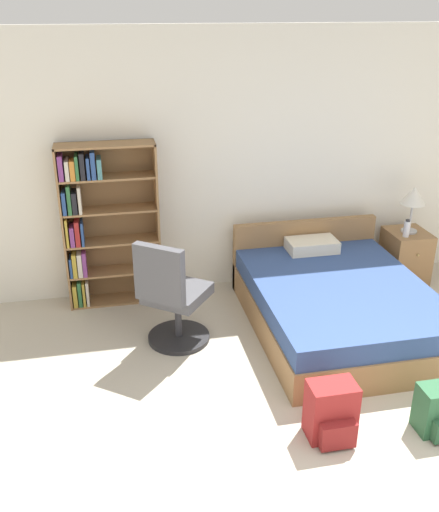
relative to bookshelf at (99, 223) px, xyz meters
The scene contains 9 objects.
ground_plane 3.59m from the bookshelf, 60.64° to the right, with size 14.00×14.00×0.00m, color #BCB29E.
wall_back 1.78m from the bookshelf, ahead, with size 9.00×0.06×2.60m.
bookshelf is the anchor object (origin of this frame).
bed 2.35m from the bookshelf, 23.82° to the right, with size 1.52×2.00×0.72m.
office_chair 1.16m from the bookshelf, 58.93° to the right, with size 0.71×0.72×1.01m.
nightstand 3.24m from the bookshelf, ahead, with size 0.41×0.48×0.56m.
table_lamp 3.19m from the bookshelf, ahead, with size 0.26×0.26×0.49m.
water_bottle 3.10m from the bookshelf, ahead, with size 0.06×0.06×0.19m.
backpack_red 2.83m from the bookshelf, 57.60° to the right, with size 0.33×0.29×0.42m.
Camera 1 is at (-1.62, -2.19, 2.77)m, focal length 40.00 mm.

